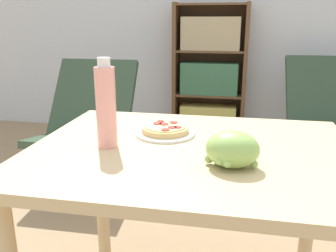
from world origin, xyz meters
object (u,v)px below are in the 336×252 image
Objects in this scene: lounge_chair_near at (87,145)px; bookshelf at (209,76)px; grape_bunch at (232,150)px; drink_bottle at (106,106)px; pizza_on_plate at (165,131)px; lounge_chair_far at (325,133)px.

lounge_chair_near is 0.66× the size of bookshelf.
grape_bunch is at bearing -84.29° from bookshelf.
bookshelf is at bearing 95.71° from grape_bunch.
bookshelf is (0.15, 2.49, -0.27)m from drink_bottle.
grape_bunch is 0.12× the size of bookshelf.
pizza_on_plate is 2.34m from bookshelf.
bookshelf reaches higher than pizza_on_plate.
grape_bunch is 0.18× the size of lounge_chair_far.
drink_bottle reaches higher than lounge_chair_near.
pizza_on_plate is at bearing 133.45° from grape_bunch.
lounge_chair_far is at bearing -31.08° from bookshelf.
drink_bottle reaches higher than pizza_on_plate.
lounge_chair_far is at bearing 60.34° from pizza_on_plate.
pizza_on_plate is 0.16× the size of bookshelf.
drink_bottle is 1.53m from lounge_chair_near.
grape_bunch is 0.18× the size of lounge_chair_near.
grape_bunch is (0.24, -0.26, 0.04)m from pizza_on_plate.
bookshelf is at bearing 90.35° from pizza_on_plate.
pizza_on_plate is 0.25× the size of lounge_chair_near.
bookshelf is (-0.01, 2.33, -0.15)m from pizza_on_plate.
grape_bunch is 0.43m from drink_bottle.
drink_bottle is (-0.41, 0.10, 0.09)m from grape_bunch.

